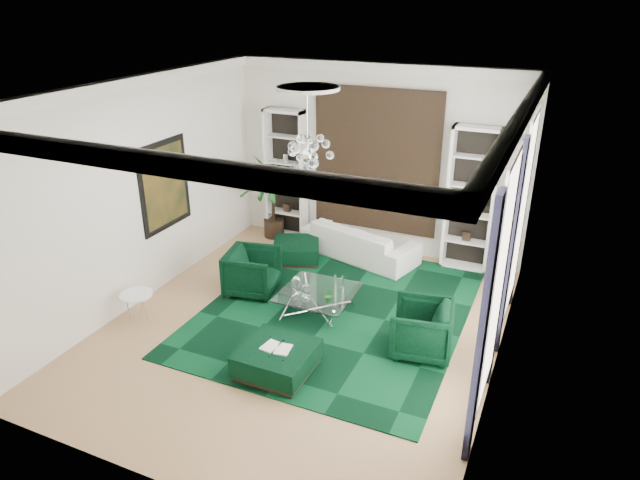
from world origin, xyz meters
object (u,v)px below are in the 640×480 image
at_px(armchair_left, 252,272).
at_px(palm, 272,185).
at_px(sofa, 360,241).
at_px(ottoman_side, 296,251).
at_px(armchair_right, 421,329).
at_px(coffee_table, 318,302).
at_px(ottoman_front, 277,360).
at_px(side_table, 138,308).

distance_m(armchair_left, palm, 2.69).
xyz_separation_m(sofa, ottoman_side, (-1.11, -0.67, -0.15)).
distance_m(sofa, armchair_right, 3.44).
relative_size(armchair_right, ottoman_side, 0.99).
bearing_deg(palm, coffee_table, -49.35).
xyz_separation_m(armchair_left, ottoman_front, (1.52, -1.93, -0.21)).
height_order(sofa, coffee_table, sofa).
xyz_separation_m(armchair_left, ottoman_side, (0.13, 1.51, -0.21)).
height_order(ottoman_side, side_table, side_table).
distance_m(sofa, side_table, 4.54).
height_order(armchair_left, coffee_table, armchair_left).
bearing_deg(sofa, armchair_right, 141.74).
bearing_deg(palm, ottoman_side, -42.28).
relative_size(ottoman_side, ottoman_front, 0.90).
bearing_deg(sofa, coffee_table, 109.29).
xyz_separation_m(armchair_left, palm, (-0.87, 2.41, 0.79)).
relative_size(armchair_left, side_table, 1.72).
xyz_separation_m(sofa, coffee_table, (0.14, -2.38, -0.14)).
xyz_separation_m(armchair_right, coffee_table, (-1.87, 0.41, -0.20)).
xyz_separation_m(coffee_table, ottoman_side, (-1.25, 1.71, -0.01)).
xyz_separation_m(armchair_left, armchair_right, (3.26, -0.62, 0.00)).
bearing_deg(side_table, armchair_right, 12.96).
bearing_deg(ottoman_front, side_table, 174.12).
height_order(ottoman_side, ottoman_front, same).
bearing_deg(sofa, palm, 9.32).
relative_size(side_table, palm, 0.22).
height_order(sofa, side_table, sofa).
xyz_separation_m(sofa, armchair_left, (-1.24, -2.17, 0.06)).
relative_size(armchair_left, palm, 0.37).
height_order(sofa, palm, palm).
height_order(ottoman_front, palm, palm).
height_order(coffee_table, side_table, side_table).
height_order(coffee_table, ottoman_front, coffee_table).
height_order(sofa, ottoman_front, sofa).
bearing_deg(coffee_table, palm, 130.65).
bearing_deg(armchair_left, ottoman_side, -16.27).
bearing_deg(ottoman_front, armchair_right, 36.96).
bearing_deg(armchair_left, side_table, 132.47).
distance_m(sofa, coffee_table, 2.38).
bearing_deg(armchair_right, armchair_left, -110.41).
bearing_deg(armchair_right, ottoman_front, -62.71).
bearing_deg(armchair_left, sofa, -40.97).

